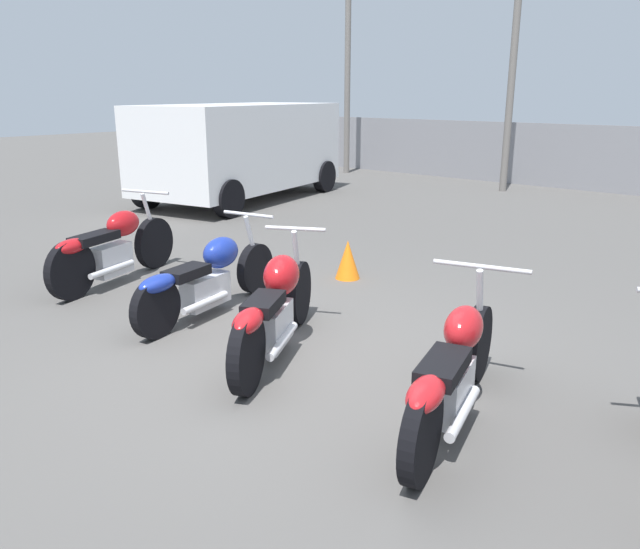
{
  "coord_description": "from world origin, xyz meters",
  "views": [
    {
      "loc": [
        3.46,
        -3.54,
        2.19
      ],
      "look_at": [
        0.0,
        0.41,
        0.65
      ],
      "focal_mm": 35.0,
      "sensor_mm": 36.0,
      "label": 1
    }
  ],
  "objects_px": {
    "motorcycle_slot_0": "(113,248)",
    "motorcycle_slot_3": "(453,372)",
    "light_pole_left": "(348,0)",
    "traffic_cone_far": "(348,259)",
    "motorcycle_slot_1": "(207,277)",
    "motorcycle_slot_2": "(275,308)",
    "parked_van": "(241,147)"
  },
  "relations": [
    {
      "from": "motorcycle_slot_0",
      "to": "motorcycle_slot_2",
      "type": "relative_size",
      "value": 1.04
    },
    {
      "from": "motorcycle_slot_3",
      "to": "parked_van",
      "type": "bearing_deg",
      "value": 130.86
    },
    {
      "from": "motorcycle_slot_2",
      "to": "traffic_cone_far",
      "type": "relative_size",
      "value": 4.08
    },
    {
      "from": "motorcycle_slot_3",
      "to": "traffic_cone_far",
      "type": "xyz_separation_m",
      "value": [
        -2.73,
        2.28,
        -0.16
      ]
    },
    {
      "from": "motorcycle_slot_3",
      "to": "traffic_cone_far",
      "type": "distance_m",
      "value": 3.56
    },
    {
      "from": "light_pole_left",
      "to": "motorcycle_slot_2",
      "type": "xyz_separation_m",
      "value": [
        7.56,
        -10.35,
        -4.1
      ]
    },
    {
      "from": "motorcycle_slot_2",
      "to": "parked_van",
      "type": "xyz_separation_m",
      "value": [
        -6.33,
        5.33,
        0.67
      ]
    },
    {
      "from": "light_pole_left",
      "to": "traffic_cone_far",
      "type": "height_order",
      "value": "light_pole_left"
    },
    {
      "from": "traffic_cone_far",
      "to": "motorcycle_slot_2",
      "type": "bearing_deg",
      "value": -66.11
    },
    {
      "from": "light_pole_left",
      "to": "motorcycle_slot_2",
      "type": "distance_m",
      "value": 13.45
    },
    {
      "from": "motorcycle_slot_2",
      "to": "traffic_cone_far",
      "type": "bearing_deg",
      "value": 85.46
    },
    {
      "from": "motorcycle_slot_0",
      "to": "motorcycle_slot_3",
      "type": "xyz_separation_m",
      "value": [
        4.68,
        -0.3,
        -0.04
      ]
    },
    {
      "from": "motorcycle_slot_2",
      "to": "traffic_cone_far",
      "type": "distance_m",
      "value": 2.43
    },
    {
      "from": "motorcycle_slot_1",
      "to": "light_pole_left",
      "type": "bearing_deg",
      "value": 110.55
    },
    {
      "from": "motorcycle_slot_3",
      "to": "parked_van",
      "type": "distance_m",
      "value": 9.74
    },
    {
      "from": "motorcycle_slot_0",
      "to": "motorcycle_slot_1",
      "type": "height_order",
      "value": "motorcycle_slot_0"
    },
    {
      "from": "light_pole_left",
      "to": "traffic_cone_far",
      "type": "bearing_deg",
      "value": -51.06
    },
    {
      "from": "parked_van",
      "to": "traffic_cone_far",
      "type": "height_order",
      "value": "parked_van"
    },
    {
      "from": "motorcycle_slot_0",
      "to": "parked_van",
      "type": "relative_size",
      "value": 0.4
    },
    {
      "from": "motorcycle_slot_2",
      "to": "traffic_cone_far",
      "type": "xyz_separation_m",
      "value": [
        -0.98,
        2.21,
        -0.19
      ]
    },
    {
      "from": "motorcycle_slot_3",
      "to": "motorcycle_slot_2",
      "type": "bearing_deg",
      "value": 162.41
    },
    {
      "from": "motorcycle_slot_3",
      "to": "motorcycle_slot_0",
      "type": "bearing_deg",
      "value": 160.95
    },
    {
      "from": "motorcycle_slot_0",
      "to": "motorcycle_slot_1",
      "type": "distance_m",
      "value": 1.69
    },
    {
      "from": "parked_van",
      "to": "traffic_cone_far",
      "type": "relative_size",
      "value": 10.69
    },
    {
      "from": "light_pole_left",
      "to": "traffic_cone_far",
      "type": "distance_m",
      "value": 11.31
    },
    {
      "from": "light_pole_left",
      "to": "motorcycle_slot_1",
      "type": "bearing_deg",
      "value": -57.96
    },
    {
      "from": "motorcycle_slot_1",
      "to": "motorcycle_slot_2",
      "type": "distance_m",
      "value": 1.28
    },
    {
      "from": "motorcycle_slot_1",
      "to": "motorcycle_slot_2",
      "type": "height_order",
      "value": "motorcycle_slot_2"
    },
    {
      "from": "light_pole_left",
      "to": "parked_van",
      "type": "bearing_deg",
      "value": -76.29
    },
    {
      "from": "motorcycle_slot_0",
      "to": "motorcycle_slot_3",
      "type": "distance_m",
      "value": 4.69
    },
    {
      "from": "motorcycle_slot_2",
      "to": "motorcycle_slot_3",
      "type": "distance_m",
      "value": 1.75
    },
    {
      "from": "motorcycle_slot_0",
      "to": "motorcycle_slot_2",
      "type": "bearing_deg",
      "value": -21.62
    }
  ]
}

